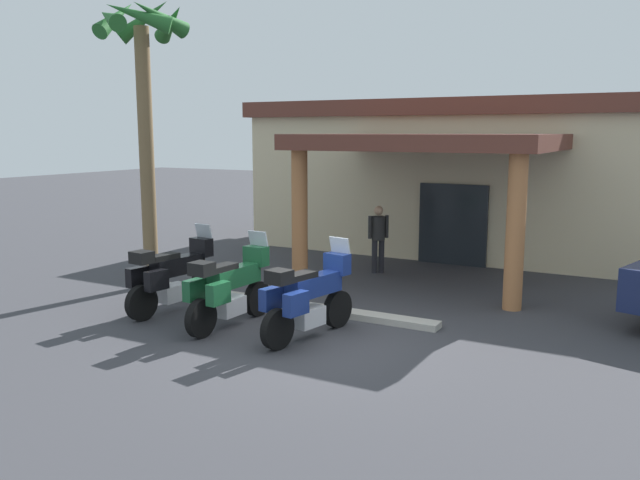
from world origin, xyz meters
name	(u,v)px	position (x,y,z in m)	size (l,w,h in m)	color
ground_plane	(318,339)	(0.00, 0.00, 0.00)	(80.00, 80.00, 0.00)	#38383D
motel_building	(483,175)	(0.01, 9.93, 2.19)	(13.03, 10.04, 4.29)	beige
motorcycle_black	(172,276)	(-3.27, 0.16, 0.70)	(0.77, 2.21, 1.61)	black
motorcycle_green	(229,288)	(-1.72, -0.10, 0.70)	(0.72, 2.21, 1.61)	black
motorcycle_blue	(308,297)	(-0.18, 0.00, 0.70)	(0.87, 2.20, 1.61)	black
pedestrian	(378,234)	(-1.26, 5.30, 0.95)	(0.39, 0.41, 1.65)	black
palm_tree_roadside	(142,70)	(-5.15, 1.57, 4.71)	(2.06, 2.13, 6.40)	brown
curb_strip	(278,303)	(-1.72, 1.48, 0.06)	(6.64, 0.36, 0.12)	#ADA89E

